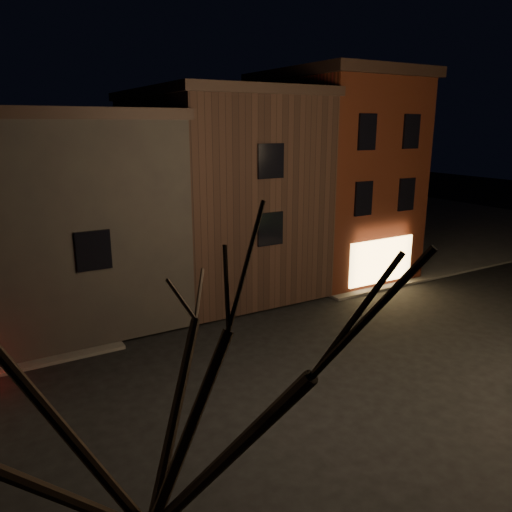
{
  "coord_description": "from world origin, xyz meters",
  "views": [
    {
      "loc": [
        -9.4,
        -11.86,
        7.98
      ],
      "look_at": [
        -0.27,
        3.63,
        3.2
      ],
      "focal_mm": 35.0,
      "sensor_mm": 36.0,
      "label": 1
    }
  ],
  "objects": [
    {
      "name": "ground",
      "position": [
        0.0,
        0.0,
        0.0
      ],
      "size": [
        120.0,
        120.0,
        0.0
      ],
      "primitive_type": "plane",
      "color": "black",
      "rests_on": "ground"
    },
    {
      "name": "sidewalk_far_right",
      "position": [
        20.0,
        20.0,
        0.06
      ],
      "size": [
        30.0,
        30.0,
        0.12
      ],
      "primitive_type": "cube",
      "color": "#2D2B28",
      "rests_on": "ground"
    },
    {
      "name": "corner_building",
      "position": [
        8.0,
        9.47,
        5.4
      ],
      "size": [
        6.5,
        8.5,
        10.5
      ],
      "color": "#41170B",
      "rests_on": "ground"
    },
    {
      "name": "row_building_a",
      "position": [
        1.5,
        10.5,
        4.83
      ],
      "size": [
        7.3,
        10.3,
        9.4
      ],
      "color": "black",
      "rests_on": "ground"
    },
    {
      "name": "row_building_b",
      "position": [
        -5.75,
        10.5,
        4.33
      ],
      "size": [
        7.8,
        10.3,
        8.4
      ],
      "color": "black",
      "rests_on": "ground"
    },
    {
      "name": "bare_tree_left",
      "position": [
        -8.0,
        -7.0,
        5.43
      ],
      "size": [
        5.6,
        5.6,
        7.5
      ],
      "color": "black",
      "rests_on": "sidewalk_near_left"
    }
  ]
}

